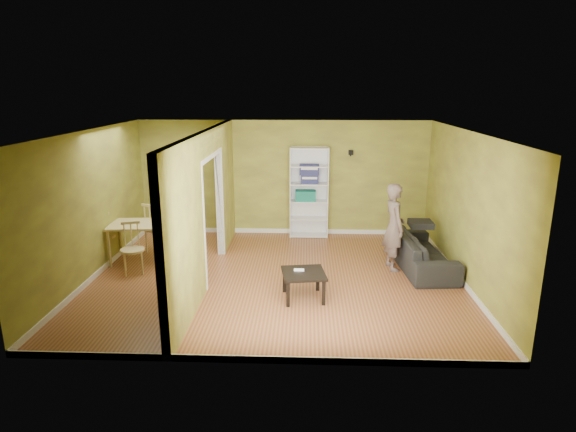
{
  "coord_description": "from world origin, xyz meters",
  "views": [
    {
      "loc": [
        0.52,
        -8.0,
        3.32
      ],
      "look_at": [
        0.2,
        0.2,
        1.1
      ],
      "focal_mm": 30.0,
      "sensor_mm": 36.0,
      "label": 1
    }
  ],
  "objects_px": {
    "coffee_table": "(304,276)",
    "chair_left": "(103,235)",
    "dining_table": "(143,227)",
    "person": "(395,220)",
    "bookshelf": "(309,192)",
    "chair_far": "(157,227)",
    "sofa": "(422,247)",
    "chair_near": "(132,248)"
  },
  "relations": [
    {
      "from": "chair_left",
      "to": "chair_far",
      "type": "xyz_separation_m",
      "value": [
        0.92,
        0.51,
        0.02
      ]
    },
    {
      "from": "person",
      "to": "bookshelf",
      "type": "bearing_deg",
      "value": 27.11
    },
    {
      "from": "chair_near",
      "to": "chair_far",
      "type": "relative_size",
      "value": 0.9
    },
    {
      "from": "chair_left",
      "to": "dining_table",
      "type": "bearing_deg",
      "value": 77.55
    },
    {
      "from": "chair_left",
      "to": "chair_far",
      "type": "bearing_deg",
      "value": 109.91
    },
    {
      "from": "sofa",
      "to": "chair_near",
      "type": "bearing_deg",
      "value": 90.89
    },
    {
      "from": "person",
      "to": "coffee_table",
      "type": "relative_size",
      "value": 2.85
    },
    {
      "from": "coffee_table",
      "to": "chair_far",
      "type": "relative_size",
      "value": 0.64
    },
    {
      "from": "sofa",
      "to": "chair_near",
      "type": "distance_m",
      "value": 5.36
    },
    {
      "from": "sofa",
      "to": "dining_table",
      "type": "height_order",
      "value": "sofa"
    },
    {
      "from": "person",
      "to": "chair_near",
      "type": "height_order",
      "value": "person"
    },
    {
      "from": "dining_table",
      "to": "chair_near",
      "type": "height_order",
      "value": "chair_near"
    },
    {
      "from": "dining_table",
      "to": "chair_near",
      "type": "relative_size",
      "value": 1.3
    },
    {
      "from": "coffee_table",
      "to": "chair_far",
      "type": "xyz_separation_m",
      "value": [
        -3.03,
        2.18,
        0.15
      ]
    },
    {
      "from": "bookshelf",
      "to": "chair_left",
      "type": "height_order",
      "value": "bookshelf"
    },
    {
      "from": "person",
      "to": "coffee_table",
      "type": "height_order",
      "value": "person"
    },
    {
      "from": "chair_left",
      "to": "chair_near",
      "type": "height_order",
      "value": "chair_left"
    },
    {
      "from": "sofa",
      "to": "coffee_table",
      "type": "relative_size",
      "value": 3.17
    },
    {
      "from": "coffee_table",
      "to": "person",
      "type": "bearing_deg",
      "value": 39.85
    },
    {
      "from": "sofa",
      "to": "chair_left",
      "type": "height_order",
      "value": "chair_left"
    },
    {
      "from": "chair_near",
      "to": "coffee_table",
      "type": "bearing_deg",
      "value": -36.83
    },
    {
      "from": "sofa",
      "to": "bookshelf",
      "type": "xyz_separation_m",
      "value": [
        -2.12,
        1.95,
        0.61
      ]
    },
    {
      "from": "sofa",
      "to": "bookshelf",
      "type": "relative_size",
      "value": 1.05
    },
    {
      "from": "person",
      "to": "chair_far",
      "type": "xyz_separation_m",
      "value": [
        -4.69,
        0.8,
        -0.43
      ]
    },
    {
      "from": "chair_left",
      "to": "person",
      "type": "bearing_deg",
      "value": 77.99
    },
    {
      "from": "sofa",
      "to": "chair_far",
      "type": "relative_size",
      "value": 2.03
    },
    {
      "from": "bookshelf",
      "to": "chair_far",
      "type": "relative_size",
      "value": 1.94
    },
    {
      "from": "coffee_table",
      "to": "chair_left",
      "type": "height_order",
      "value": "chair_left"
    },
    {
      "from": "sofa",
      "to": "chair_near",
      "type": "xyz_separation_m",
      "value": [
        -5.33,
        -0.5,
        0.06
      ]
    },
    {
      "from": "person",
      "to": "chair_far",
      "type": "bearing_deg",
      "value": 70.07
    },
    {
      "from": "bookshelf",
      "to": "coffee_table",
      "type": "distance_m",
      "value": 3.49
    },
    {
      "from": "person",
      "to": "chair_left",
      "type": "relative_size",
      "value": 1.9
    },
    {
      "from": "chair_near",
      "to": "chair_far",
      "type": "distance_m",
      "value": 1.21
    },
    {
      "from": "chair_left",
      "to": "chair_near",
      "type": "bearing_deg",
      "value": 41.04
    },
    {
      "from": "sofa",
      "to": "chair_left",
      "type": "distance_m",
      "value": 6.17
    },
    {
      "from": "dining_table",
      "to": "chair_left",
      "type": "bearing_deg",
      "value": 176.56
    },
    {
      "from": "person",
      "to": "coffee_table",
      "type": "bearing_deg",
      "value": 119.63
    },
    {
      "from": "bookshelf",
      "to": "coffee_table",
      "type": "bearing_deg",
      "value": -91.53
    },
    {
      "from": "chair_far",
      "to": "bookshelf",
      "type": "bearing_deg",
      "value": -135.32
    },
    {
      "from": "sofa",
      "to": "dining_table",
      "type": "distance_m",
      "value": 5.35
    },
    {
      "from": "person",
      "to": "bookshelf",
      "type": "height_order",
      "value": "bookshelf"
    },
    {
      "from": "dining_table",
      "to": "chair_near",
      "type": "bearing_deg",
      "value": -89.47
    }
  ]
}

